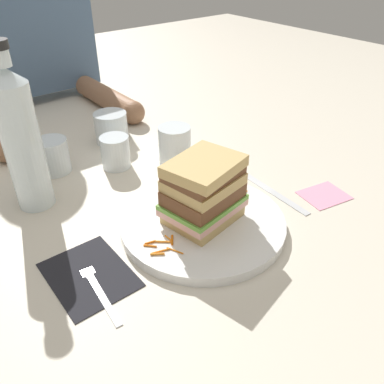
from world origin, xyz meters
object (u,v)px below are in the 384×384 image
Objects in this scene: napkin_dark at (89,275)px; juice_glass at (175,148)px; sandwich at (203,191)px; empty_tumbler_0 at (115,152)px; empty_tumbler_1 at (53,156)px; empty_tumbler_2 at (111,128)px; water_bottle at (21,139)px; diner_across at (8,14)px; fork at (95,283)px; knife at (272,191)px; main_plate at (203,223)px; napkin_pink at (324,195)px.

napkin_dark is 1.65× the size of juice_glass.
sandwich is 2.03× the size of empty_tumbler_0.
napkin_dark is 0.34m from empty_tumbler_1.
empty_tumbler_2 is (0.05, 0.11, 0.00)m from empty_tumbler_0.
water_bottle is 0.53× the size of diner_across.
fork is 0.39m from knife.
main_plate is 0.51× the size of diner_across.
fork is at bearing -178.58° from main_plate.
diner_across is (-0.02, 0.79, 0.24)m from main_plate.
napkin_pink is at bearing -8.63° from fork.
empty_tumbler_1 is at bearing 148.76° from juice_glass.
main_plate is 0.07m from sandwich.
empty_tumbler_0 is at bearing 125.82° from napkin_pink.
diner_across is (-0.01, 0.51, 0.21)m from empty_tumbler_0.
empty_tumbler_2 reaches higher than empty_tumbler_0.
water_bottle is 0.22m from empty_tumbler_0.
juice_glass is 0.13m from empty_tumbler_0.
empty_tumbler_1 is 0.93× the size of empty_tumbler_2.
empty_tumbler_0 is (-0.01, 0.28, 0.03)m from main_plate.
empty_tumbler_1 reaches higher than empty_tumbler_0.
main_plate is 0.18m from knife.
diner_across is (0.19, 0.77, 0.24)m from napkin_dark.
diner_across is at bearing 107.31° from napkin_pink.
main_plate is 1.43× the size of knife.
main_plate is at bearing -70.59° from empty_tumbler_1.
napkin_pink is at bearing -62.55° from juice_glass.
fork reaches higher than napkin_pink.
juice_glass is 1.18× the size of empty_tumbler_1.
sandwich reaches higher than empty_tumbler_1.
water_bottle reaches higher than sandwich.
diner_across is (-0.06, 0.39, 0.21)m from empty_tumbler_2.
sandwich is 0.40m from empty_tumbler_2.
napkin_dark is 1.82× the size of empty_tumbler_2.
fork is at bearing -92.98° from water_bottle.
knife is 2.85× the size of empty_tumbler_0.
main_plate is 0.26m from napkin_pink.
water_bottle is at bearing 128.11° from main_plate.
water_bottle is (-0.30, 0.04, 0.10)m from juice_glass.
empty_tumbler_0 is 0.96× the size of empty_tumbler_1.
main_plate is 0.35m from water_bottle.
napkin_pink is (0.20, -0.47, -0.04)m from empty_tumbler_2.
fork is 2.27× the size of empty_tumbler_1.
main_plate is 0.21m from fork.
napkin_dark is 0.33m from empty_tumbler_0.
napkin_dark and napkin_pink have the same top height.
juice_glass is (-0.08, 0.21, 0.04)m from knife.
diner_across is (0.10, 0.44, 0.21)m from empty_tumbler_1.
juice_glass is 0.15× the size of diner_across.
main_plate is 0.28m from empty_tumbler_0.
napkin_pink is at bearing -11.37° from napkin_dark.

